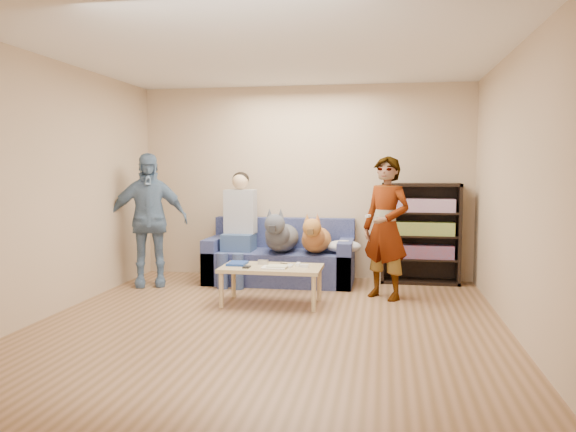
% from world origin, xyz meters
% --- Properties ---
extents(ground, '(5.00, 5.00, 0.00)m').
position_xyz_m(ground, '(0.00, 0.00, 0.00)').
color(ground, brown).
rests_on(ground, ground).
extents(ceiling, '(5.00, 5.00, 0.00)m').
position_xyz_m(ceiling, '(0.00, 0.00, 2.60)').
color(ceiling, white).
rests_on(ceiling, ground).
extents(wall_back, '(4.50, 0.00, 4.50)m').
position_xyz_m(wall_back, '(0.00, 2.50, 1.30)').
color(wall_back, tan).
rests_on(wall_back, ground).
extents(wall_front, '(4.50, 0.00, 4.50)m').
position_xyz_m(wall_front, '(0.00, -2.50, 1.30)').
color(wall_front, tan).
rests_on(wall_front, ground).
extents(wall_left, '(0.00, 5.00, 5.00)m').
position_xyz_m(wall_left, '(-2.25, 0.00, 1.30)').
color(wall_left, tan).
rests_on(wall_left, ground).
extents(wall_right, '(0.00, 5.00, 5.00)m').
position_xyz_m(wall_right, '(2.25, 0.00, 1.30)').
color(wall_right, tan).
rests_on(wall_right, ground).
extents(blanket, '(0.45, 0.38, 0.16)m').
position_xyz_m(blanket, '(0.58, 1.96, 0.51)').
color(blanket, '#B9B8BE').
rests_on(blanket, sofa).
extents(person_standing_right, '(0.71, 0.66, 1.63)m').
position_xyz_m(person_standing_right, '(1.11, 1.37, 0.81)').
color(person_standing_right, gray).
rests_on(person_standing_right, ground).
extents(person_standing_left, '(1.07, 0.75, 1.68)m').
position_xyz_m(person_standing_left, '(-1.87, 1.58, 0.84)').
color(person_standing_left, '#6E8AB0').
rests_on(person_standing_left, ground).
extents(held_controller, '(0.06, 0.12, 0.03)m').
position_xyz_m(held_controller, '(0.91, 1.17, 0.97)').
color(held_controller, white).
rests_on(held_controller, person_standing_right).
extents(notebook_blue, '(0.20, 0.26, 0.03)m').
position_xyz_m(notebook_blue, '(-0.53, 0.93, 0.43)').
color(notebook_blue, navy).
rests_on(notebook_blue, coffee_table).
extents(papers, '(0.26, 0.20, 0.02)m').
position_xyz_m(papers, '(-0.08, 0.78, 0.43)').
color(papers, white).
rests_on(papers, coffee_table).
extents(magazine, '(0.22, 0.17, 0.01)m').
position_xyz_m(magazine, '(-0.05, 0.80, 0.44)').
color(magazine, beige).
rests_on(magazine, coffee_table).
extents(camera_silver, '(0.11, 0.06, 0.05)m').
position_xyz_m(camera_silver, '(-0.25, 1.00, 0.45)').
color(camera_silver, '#AEAEB2').
rests_on(camera_silver, coffee_table).
extents(controller_a, '(0.04, 0.13, 0.03)m').
position_xyz_m(controller_a, '(0.15, 0.98, 0.43)').
color(controller_a, white).
rests_on(controller_a, coffee_table).
extents(controller_b, '(0.09, 0.06, 0.03)m').
position_xyz_m(controller_b, '(0.23, 0.90, 0.43)').
color(controller_b, white).
rests_on(controller_b, coffee_table).
extents(headphone_cup_a, '(0.07, 0.07, 0.02)m').
position_xyz_m(headphone_cup_a, '(0.07, 0.86, 0.43)').
color(headphone_cup_a, white).
rests_on(headphone_cup_a, coffee_table).
extents(headphone_cup_b, '(0.07, 0.07, 0.02)m').
position_xyz_m(headphone_cup_b, '(0.07, 0.94, 0.43)').
color(headphone_cup_b, white).
rests_on(headphone_cup_b, coffee_table).
extents(pen_orange, '(0.13, 0.06, 0.01)m').
position_xyz_m(pen_orange, '(-0.15, 0.72, 0.42)').
color(pen_orange, orange).
rests_on(pen_orange, coffee_table).
extents(pen_black, '(0.13, 0.08, 0.01)m').
position_xyz_m(pen_black, '(-0.01, 1.06, 0.42)').
color(pen_black, black).
rests_on(pen_black, coffee_table).
extents(wallet, '(0.07, 0.12, 0.02)m').
position_xyz_m(wallet, '(-0.38, 0.76, 0.43)').
color(wallet, black).
rests_on(wallet, coffee_table).
extents(sofa, '(1.90, 0.85, 0.82)m').
position_xyz_m(sofa, '(-0.25, 2.10, 0.28)').
color(sofa, '#515B93').
rests_on(sofa, ground).
extents(person_seated, '(0.40, 0.73, 1.47)m').
position_xyz_m(person_seated, '(-0.79, 1.97, 0.77)').
color(person_seated, '#3D5787').
rests_on(person_seated, sofa).
extents(dog_gray, '(0.41, 1.25, 0.59)m').
position_xyz_m(dog_gray, '(-0.21, 1.88, 0.64)').
color(dog_gray, '#51545C').
rests_on(dog_gray, sofa).
extents(dog_tan, '(0.37, 1.15, 0.54)m').
position_xyz_m(dog_tan, '(0.23, 1.89, 0.62)').
color(dog_tan, '#B76238').
rests_on(dog_tan, sofa).
extents(coffee_table, '(1.10, 0.60, 0.42)m').
position_xyz_m(coffee_table, '(-0.13, 0.88, 0.37)').
color(coffee_table, '#D1BE80').
rests_on(coffee_table, ground).
extents(bookshelf, '(1.00, 0.34, 1.30)m').
position_xyz_m(bookshelf, '(1.55, 2.33, 0.68)').
color(bookshelf, black).
rests_on(bookshelf, ground).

